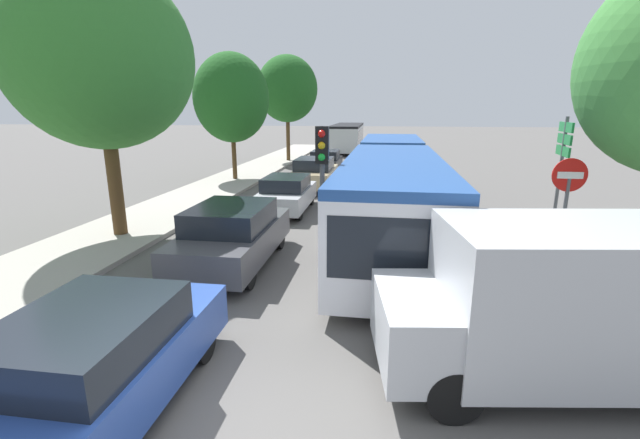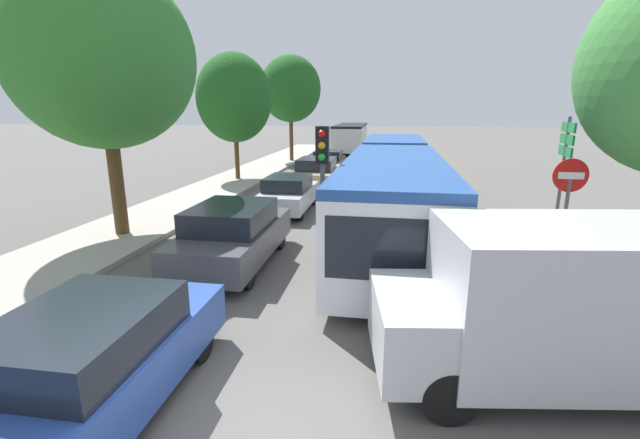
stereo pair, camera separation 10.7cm
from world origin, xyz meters
The scene contains 15 objects.
kerb_strip_left centered at (-6.39, 18.52, 0.07)m, with size 3.20×47.03×0.14m, color #9E998E.
articulated_bus centered at (1.99, 11.23, 1.46)m, with size 2.75×17.01×2.52m.
city_bus_rear centered at (-1.74, 37.04, 1.42)m, with size 2.65×11.45×2.46m.
queued_car_blue centered at (-1.76, 0.23, 0.75)m, with size 1.80×4.24×1.47m.
queued_car_graphite centered at (-1.95, 5.75, 0.78)m, with size 1.88×4.44×1.54m.
queued_car_silver centered at (-1.91, 11.63, 0.69)m, with size 1.67×3.93×1.36m.
queued_car_tan centered at (-1.64, 16.63, 0.76)m, with size 1.84×4.33×1.50m.
queued_car_black centered at (-1.80, 22.00, 0.71)m, with size 1.70×4.01×1.39m.
white_van centered at (4.36, 1.89, 1.24)m, with size 5.22×2.61×2.31m.
traffic_light centered at (0.18, 6.43, 2.50)m, with size 0.33×0.36×3.40m.
no_entry_sign centered at (5.51, 5.50, 1.88)m, with size 0.70×0.08×2.82m.
direction_sign_post centered at (6.85, 9.47, 2.57)m, with size 0.24×1.40×3.60m.
tree_left_mid centered at (-6.24, 7.49, 5.05)m, with size 5.06×5.06×7.70m.
tree_left_far centered at (-6.35, 18.36, 4.26)m, with size 3.92×3.92×6.68m.
tree_left_distant centered at (-5.30, 27.27, 5.22)m, with size 4.34×4.34×7.57m.
Camera 1 is at (1.66, -3.97, 3.78)m, focal length 24.00 mm.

